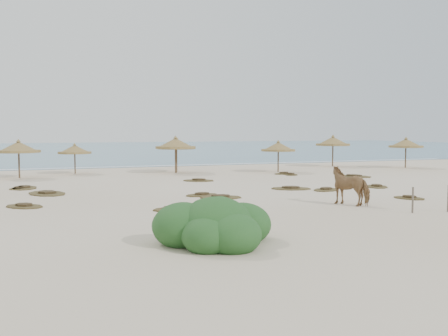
{
  "coord_description": "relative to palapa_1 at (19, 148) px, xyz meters",
  "views": [
    {
      "loc": [
        -10.26,
        -20.95,
        3.41
      ],
      "look_at": [
        -0.4,
        5.0,
        1.32
      ],
      "focal_mm": 40.0,
      "sensor_mm": 36.0,
      "label": 1
    }
  ],
  "objects": [
    {
      "name": "palapa_7",
      "position": [
        32.85,
        -1.75,
        0.03
      ],
      "size": [
        3.99,
        3.99,
        2.85
      ],
      "rotation": [
        0.0,
        0.0,
        0.4
      ],
      "color": "brown",
      "rests_on": "ground"
    },
    {
      "name": "ground",
      "position": [
        11.35,
        -17.52,
        -2.19
      ],
      "size": [
        160.0,
        160.0,
        0.0
      ],
      "primitive_type": "plane",
      "color": "beige",
      "rests_on": "ground"
    },
    {
      "name": "scrub_11",
      "position": [
        6.55,
        -17.81,
        -2.13
      ],
      "size": [
        1.87,
        1.36,
        0.16
      ],
      "rotation": [
        0.0,
        0.0,
        0.15
      ],
      "color": "brown",
      "rests_on": "ground"
    },
    {
      "name": "scrub_0",
      "position": [
        0.58,
        -14.69,
        -2.13
      ],
      "size": [
        2.18,
        2.23,
        0.16
      ],
      "rotation": [
        0.0,
        0.0,
        2.31
      ],
      "color": "brown",
      "rests_on": "ground"
    },
    {
      "name": "scrub_9",
      "position": [
        9.83,
        -14.98,
        -2.13
      ],
      "size": [
        2.43,
        1.94,
        0.16
      ],
      "rotation": [
        0.0,
        0.0,
        2.85
      ],
      "color": "brown",
      "rests_on": "ground"
    },
    {
      "name": "scrub_3",
      "position": [
        15.0,
        -12.85,
        -2.13
      ],
      "size": [
        2.74,
        2.33,
        0.16
      ],
      "rotation": [
        0.0,
        0.0,
        2.72
      ],
      "color": "brown",
      "rests_on": "ground"
    },
    {
      "name": "foam_line",
      "position": [
        11.35,
        8.48,
        -2.18
      ],
      "size": [
        70.0,
        0.6,
        0.01
      ],
      "primitive_type": "cube",
      "color": "white",
      "rests_on": "ground"
    },
    {
      "name": "scrub_8",
      "position": [
        0.17,
        -7.17,
        -2.13
      ],
      "size": [
        1.55,
        1.56,
        0.16
      ],
      "rotation": [
        0.0,
        0.0,
        0.8
      ],
      "color": "brown",
      "rests_on": "ground"
    },
    {
      "name": "palapa_3",
      "position": [
        11.64,
        0.24,
        0.15
      ],
      "size": [
        3.45,
        3.45,
        3.01
      ],
      "rotation": [
        0.0,
        0.0,
        -0.08
      ],
      "color": "brown",
      "rests_on": "ground"
    },
    {
      "name": "scrub_13",
      "position": [
        11.4,
        -6.49,
        -2.13
      ],
      "size": [
        2.51,
        2.23,
        0.16
      ],
      "rotation": [
        0.0,
        0.0,
        2.63
      ],
      "color": "brown",
      "rests_on": "ground"
    },
    {
      "name": "scrub_4",
      "position": [
        20.34,
        -13.79,
        -2.13
      ],
      "size": [
        1.98,
        2.25,
        0.16
      ],
      "rotation": [
        0.0,
        0.0,
        1.08
      ],
      "color": "brown",
      "rests_on": "ground"
    },
    {
      "name": "palapa_1",
      "position": [
        0.0,
        0.0,
        0.0
      ],
      "size": [
        3.83,
        3.83,
        2.82
      ],
      "rotation": [
        0.0,
        0.0,
        -0.34
      ],
      "color": "brown",
      "rests_on": "ground"
    },
    {
      "name": "scrub_7",
      "position": [
        19.34,
        -3.7,
        -2.13
      ],
      "size": [
        2.11,
        1.75,
        0.16
      ],
      "rotation": [
        0.0,
        0.0,
        0.37
      ],
      "color": "brown",
      "rests_on": "ground"
    },
    {
      "name": "scrub_14",
      "position": [
        16.6,
        -14.09,
        -2.13
      ],
      "size": [
        2.25,
        2.04,
        0.16
      ],
      "rotation": [
        0.0,
        0.0,
        0.56
      ],
      "color": "brown",
      "rests_on": "ground"
    },
    {
      "name": "bush",
      "position": [
        6.1,
        -24.6,
        -1.64
      ],
      "size": [
        3.73,
        3.28,
        1.67
      ],
      "rotation": [
        0.0,
        0.0,
        -0.18
      ],
      "color": "#275625",
      "rests_on": "ground"
    },
    {
      "name": "ocean",
      "position": [
        11.35,
        57.48,
        -2.18
      ],
      "size": [
        200.0,
        100.0,
        0.01
      ],
      "primitive_type": "cube",
      "color": "#2B5F82",
      "rests_on": "ground"
    },
    {
      "name": "scrub_5",
      "position": [
        23.1,
        -7.59,
        -2.13
      ],
      "size": [
        2.8,
        3.17,
        0.16
      ],
      "rotation": [
        0.0,
        0.0,
        2.07
      ],
      "color": "brown",
      "rests_on": "ground"
    },
    {
      "name": "horse",
      "position": [
        14.66,
        -19.21,
        -1.31
      ],
      "size": [
        1.81,
        2.28,
        1.75
      ],
      "primitive_type": "imported",
      "rotation": [
        0.0,
        0.0,
        3.63
      ],
      "color": "#9C7147",
      "rests_on": "ground"
    },
    {
      "name": "palapa_4",
      "position": [
        11.93,
        1.02,
        0.08
      ],
      "size": [
        3.98,
        3.98,
        2.92
      ],
      "rotation": [
        0.0,
        0.0,
        0.34
      ],
      "color": "brown",
      "rests_on": "ground"
    },
    {
      "name": "scrub_1",
      "position": [
        1.63,
        -10.22,
        -2.13
      ],
      "size": [
        2.58,
        3.13,
        0.16
      ],
      "rotation": [
        0.0,
        0.0,
        1.93
      ],
      "color": "brown",
      "rests_on": "ground"
    },
    {
      "name": "scrub_6",
      "position": [
        0.44,
        -7.03,
        -2.13
      ],
      "size": [
        1.52,
        2.25,
        0.16
      ],
      "rotation": [
        0.0,
        0.0,
        1.52
      ],
      "color": "brown",
      "rests_on": "ground"
    },
    {
      "name": "fence_post_near",
      "position": [
        15.66,
        -22.13,
        -1.65
      ],
      "size": [
        0.08,
        0.08,
        1.08
      ],
      "primitive_type": "cylinder",
      "rotation": [
        0.0,
        0.0,
        -0.03
      ],
      "color": "#655A4C",
      "rests_on": "ground"
    },
    {
      "name": "palapa_5",
      "position": [
        19.75,
        -1.88,
        -0.14
      ],
      "size": [
        3.63,
        3.63,
        2.64
      ],
      "rotation": [
        0.0,
        0.0,
        0.36
      ],
      "color": "brown",
      "rests_on": "ground"
    },
    {
      "name": "scrub_2",
      "position": [
        9.22,
        -13.79,
        -2.13
      ],
      "size": [
        1.97,
        1.46,
        0.16
      ],
      "rotation": [
        0.0,
        0.0,
        0.18
      ],
      "color": "brown",
      "rests_on": "ground"
    },
    {
      "name": "palapa_2",
      "position": [
        4.02,
        2.37,
        -0.29
      ],
      "size": [
        2.84,
        2.84,
        2.44
      ],
      "rotation": [
        0.0,
        0.0,
        -0.09
      ],
      "color": "brown",
      "rests_on": "ground"
    },
    {
      "name": "fence_post_far",
      "position": [
        17.24,
        -22.44,
        -1.62
      ],
      "size": [
        0.1,
        0.1,
        1.14
      ],
      "primitive_type": "cylinder",
      "rotation": [
        0.0,
        0.0,
        0.3
      ],
      "color": "#655A4C",
      "rests_on": "ground"
    },
    {
      "name": "scrub_12",
      "position": [
        18.57,
        -18.61,
        -2.13
      ],
      "size": [
        1.57,
        1.85,
        0.16
      ],
      "rotation": [
        0.0,
        0.0,
        1.99
      ],
      "color": "brown",
      "rests_on": "ground"
    },
    {
      "name": "palapa_6",
      "position": [
        27.61,
        2.16,
        0.17
      ],
      "size": [
        3.67,
        3.67,
        3.03
      ],
      "rotation": [
        0.0,
        0.0,
        -0.14
      ],
      "color": "brown",
      "rests_on": "ground"
    },
    {
      "name": "scrub_10",
      "position": [
        19.41,
        -4.72,
        -2.13
      ],
      "size": [
        1.5,
        1.8,
        0.16
      ],
      "rotation": [
        0.0,
        0.0,
        1.19
      ],
      "color": "brown",
      "rests_on": "ground"
    }
  ]
}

